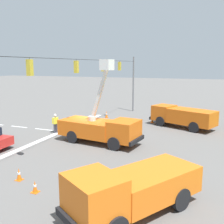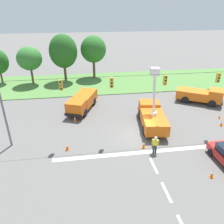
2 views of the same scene
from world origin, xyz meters
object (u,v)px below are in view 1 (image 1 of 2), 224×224
(road_worker, at_px, (55,122))
(traffic_cone_mid_right, at_px, (69,128))
(utility_truck_bucket_lift, at_px, (101,127))
(traffic_cone_foreground_left, at_px, (107,114))
(traffic_cone_mid_left, at_px, (35,187))
(traffic_cone_lane_edge_a, at_px, (19,174))
(utility_truck_support_near, at_px, (132,188))
(traffic_cone_foreground_right, at_px, (152,120))
(utility_truck_support_far, at_px, (182,116))

(road_worker, xyz_separation_m, traffic_cone_mid_right, (-0.78, 0.93, -0.64))
(utility_truck_bucket_lift, relative_size, traffic_cone_foreground_left, 8.74)
(traffic_cone_mid_left, relative_size, traffic_cone_lane_edge_a, 0.88)
(utility_truck_support_near, bearing_deg, traffic_cone_foreground_right, -169.66)
(utility_truck_bucket_lift, bearing_deg, traffic_cone_mid_left, 2.50)
(utility_truck_support_far, distance_m, traffic_cone_lane_edge_a, 17.12)
(utility_truck_support_near, bearing_deg, traffic_cone_foreground_left, -154.17)
(utility_truck_bucket_lift, distance_m, road_worker, 5.30)
(traffic_cone_mid_left, bearing_deg, traffic_cone_mid_right, -157.15)
(utility_truck_bucket_lift, relative_size, utility_truck_support_far, 1.02)
(utility_truck_bucket_lift, bearing_deg, road_worker, -104.31)
(utility_truck_support_near, xyz_separation_m, traffic_cone_mid_left, (-0.04, -4.98, -0.85))
(traffic_cone_foreground_right, height_order, traffic_cone_mid_left, traffic_cone_foreground_right)
(road_worker, distance_m, traffic_cone_foreground_left, 8.32)
(traffic_cone_foreground_right, bearing_deg, traffic_cone_mid_right, -43.64)
(utility_truck_support_near, relative_size, traffic_cone_mid_left, 10.60)
(road_worker, height_order, traffic_cone_lane_edge_a, road_worker)
(traffic_cone_foreground_right, xyz_separation_m, traffic_cone_lane_edge_a, (16.71, -3.46, -0.01))
(road_worker, height_order, traffic_cone_mid_right, road_worker)
(utility_truck_bucket_lift, height_order, traffic_cone_foreground_right, utility_truck_bucket_lift)
(traffic_cone_mid_left, bearing_deg, traffic_cone_foreground_left, -168.06)
(utility_truck_support_near, bearing_deg, traffic_cone_mid_left, -90.45)
(road_worker, xyz_separation_m, traffic_cone_mid_left, (10.08, 5.51, -0.71))
(utility_truck_bucket_lift, distance_m, traffic_cone_lane_edge_a, 8.12)
(utility_truck_support_near, xyz_separation_m, traffic_cone_foreground_left, (-18.25, -8.84, -0.75))
(utility_truck_support_far, xyz_separation_m, traffic_cone_lane_edge_a, (15.72, -6.72, -0.85))
(traffic_cone_mid_left, height_order, traffic_cone_mid_right, traffic_cone_mid_right)
(utility_truck_support_far, distance_m, traffic_cone_mid_left, 17.31)
(road_worker, height_order, traffic_cone_foreground_right, road_worker)
(traffic_cone_mid_right, relative_size, traffic_cone_lane_edge_a, 1.07)
(road_worker, relative_size, traffic_cone_foreground_left, 2.23)
(traffic_cone_mid_left, xyz_separation_m, traffic_cone_mid_right, (-10.86, -4.58, 0.07))
(traffic_cone_mid_right, bearing_deg, traffic_cone_lane_edge_a, 16.06)
(road_worker, distance_m, traffic_cone_mid_left, 11.51)
(utility_truck_support_far, bearing_deg, utility_truck_bucket_lift, -34.89)
(utility_truck_bucket_lift, distance_m, utility_truck_support_far, 9.47)
(traffic_cone_foreground_left, height_order, traffic_cone_lane_edge_a, traffic_cone_foreground_left)
(road_worker, xyz_separation_m, traffic_cone_foreground_left, (-8.13, 1.66, -0.61))
(traffic_cone_foreground_left, relative_size, traffic_cone_foreground_right, 1.12)
(traffic_cone_foreground_left, bearing_deg, traffic_cone_mid_left, 11.94)
(traffic_cone_mid_right, bearing_deg, traffic_cone_foreground_left, 174.36)
(utility_truck_support_near, height_order, traffic_cone_foreground_left, utility_truck_support_near)
(traffic_cone_lane_edge_a, bearing_deg, utility_truck_bucket_lift, 170.71)
(traffic_cone_lane_edge_a, bearing_deg, road_worker, -157.56)
(traffic_cone_mid_left, xyz_separation_m, traffic_cone_lane_edge_a, (-0.81, -1.69, 0.05))
(road_worker, height_order, traffic_cone_mid_left, road_worker)
(traffic_cone_mid_right, height_order, traffic_cone_lane_edge_a, traffic_cone_mid_right)
(traffic_cone_foreground_right, height_order, traffic_cone_mid_right, traffic_cone_mid_right)
(utility_truck_bucket_lift, xyz_separation_m, traffic_cone_mid_left, (8.77, 0.38, -1.01))
(utility_truck_support_far, bearing_deg, road_worker, -58.52)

